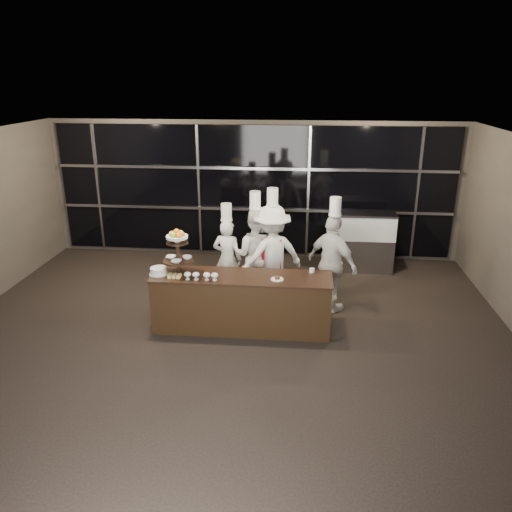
# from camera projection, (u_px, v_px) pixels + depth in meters

# --- Properties ---
(room) EXTENTS (10.00, 10.00, 10.00)m
(room) POSITION_uv_depth(u_px,v_px,m) (214.00, 276.00, 6.28)
(room) COLOR black
(room) RESTS_ON ground
(window_wall) EXTENTS (8.60, 0.10, 2.80)m
(window_wall) POSITION_uv_depth(u_px,v_px,m) (253.00, 191.00, 10.90)
(window_wall) COLOR black
(window_wall) RESTS_ON ground
(buffet_counter) EXTENTS (2.84, 0.74, 0.92)m
(buffet_counter) POSITION_uv_depth(u_px,v_px,m) (242.00, 302.00, 7.98)
(buffet_counter) COLOR black
(buffet_counter) RESTS_ON ground
(display_stand) EXTENTS (0.48, 0.48, 0.74)m
(display_stand) POSITION_uv_depth(u_px,v_px,m) (178.00, 249.00, 7.77)
(display_stand) COLOR black
(display_stand) RESTS_ON buffet_counter
(compotes) EXTENTS (0.53, 0.11, 0.12)m
(compotes) POSITION_uv_depth(u_px,v_px,m) (201.00, 275.00, 7.64)
(compotes) COLOR silver
(compotes) RESTS_ON buffet_counter
(layer_cake) EXTENTS (0.30, 0.30, 0.11)m
(layer_cake) POSITION_uv_depth(u_px,v_px,m) (159.00, 271.00, 7.88)
(layer_cake) COLOR white
(layer_cake) RESTS_ON buffet_counter
(pastry_squares) EXTENTS (0.19, 0.13, 0.05)m
(pastry_squares) POSITION_uv_depth(u_px,v_px,m) (174.00, 276.00, 7.75)
(pastry_squares) COLOR #EED774
(pastry_squares) RESTS_ON buffet_counter
(small_plate) EXTENTS (0.20, 0.20, 0.05)m
(small_plate) POSITION_uv_depth(u_px,v_px,m) (277.00, 279.00, 7.68)
(small_plate) COLOR white
(small_plate) RESTS_ON buffet_counter
(chef_cup) EXTENTS (0.08, 0.08, 0.07)m
(chef_cup) POSITION_uv_depth(u_px,v_px,m) (312.00, 270.00, 7.95)
(chef_cup) COLOR white
(chef_cup) RESTS_ON buffet_counter
(display_case) EXTENTS (1.32, 0.58, 1.24)m
(display_case) POSITION_uv_depth(u_px,v_px,m) (362.00, 238.00, 10.38)
(display_case) COLOR #A5A5AA
(display_case) RESTS_ON ground
(chef_a) EXTENTS (0.59, 0.44, 1.77)m
(chef_a) POSITION_uv_depth(u_px,v_px,m) (227.00, 257.00, 9.06)
(chef_a) COLOR silver
(chef_a) RESTS_ON ground
(chef_b) EXTENTS (0.89, 0.73, 2.01)m
(chef_b) POSITION_uv_depth(u_px,v_px,m) (255.00, 254.00, 8.93)
(chef_b) COLOR white
(chef_b) RESTS_ON ground
(chef_c) EXTENTS (1.34, 1.14, 2.10)m
(chef_c) POSITION_uv_depth(u_px,v_px,m) (272.00, 255.00, 8.76)
(chef_c) COLOR white
(chef_c) RESTS_ON ground
(chef_d) EXTENTS (1.03, 0.99, 2.02)m
(chef_d) POSITION_uv_depth(u_px,v_px,m) (332.00, 263.00, 8.47)
(chef_d) COLOR silver
(chef_d) RESTS_ON ground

